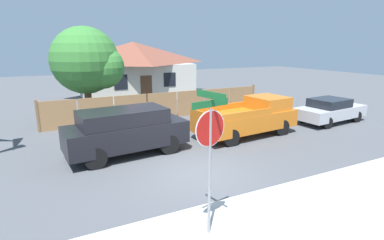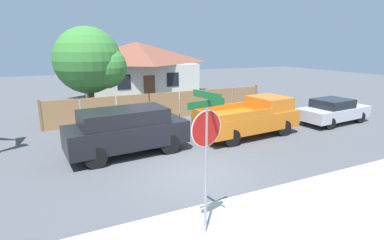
{
  "view_description": "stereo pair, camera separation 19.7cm",
  "coord_description": "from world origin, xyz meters",
  "px_view_note": "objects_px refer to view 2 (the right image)",
  "views": [
    {
      "loc": [
        -4.34,
        -8.5,
        4.26
      ],
      "look_at": [
        0.39,
        1.01,
        1.6
      ],
      "focal_mm": 28.0,
      "sensor_mm": 36.0,
      "label": 1
    },
    {
      "loc": [
        -4.16,
        -8.59,
        4.26
      ],
      "look_at": [
        0.39,
        1.01,
        1.6
      ],
      "focal_mm": 28.0,
      "sensor_mm": 36.0,
      "label": 2
    }
  ],
  "objects_px": {
    "oak_tree": "(92,62)",
    "stop_sign": "(206,140)",
    "house": "(138,68)",
    "red_suv": "(127,130)",
    "orange_pickup": "(251,118)",
    "parked_sedan": "(333,111)"
  },
  "relations": [
    {
      "from": "orange_pickup",
      "to": "parked_sedan",
      "type": "height_order",
      "value": "orange_pickup"
    },
    {
      "from": "oak_tree",
      "to": "orange_pickup",
      "type": "height_order",
      "value": "oak_tree"
    },
    {
      "from": "parked_sedan",
      "to": "red_suv",
      "type": "bearing_deg",
      "value": 174.92
    },
    {
      "from": "house",
      "to": "stop_sign",
      "type": "relative_size",
      "value": 2.81
    },
    {
      "from": "red_suv",
      "to": "parked_sedan",
      "type": "distance_m",
      "value": 11.61
    },
    {
      "from": "oak_tree",
      "to": "stop_sign",
      "type": "distance_m",
      "value": 12.61
    },
    {
      "from": "stop_sign",
      "to": "parked_sedan",
      "type": "bearing_deg",
      "value": 16.27
    },
    {
      "from": "red_suv",
      "to": "stop_sign",
      "type": "height_order",
      "value": "stop_sign"
    },
    {
      "from": "house",
      "to": "red_suv",
      "type": "distance_m",
      "value": 14.76
    },
    {
      "from": "stop_sign",
      "to": "house",
      "type": "bearing_deg",
      "value": 67.08
    },
    {
      "from": "orange_pickup",
      "to": "red_suv",
      "type": "bearing_deg",
      "value": 175.13
    },
    {
      "from": "house",
      "to": "parked_sedan",
      "type": "height_order",
      "value": "house"
    },
    {
      "from": "oak_tree",
      "to": "red_suv",
      "type": "bearing_deg",
      "value": -87.36
    },
    {
      "from": "house",
      "to": "parked_sedan",
      "type": "bearing_deg",
      "value": -62.71
    },
    {
      "from": "oak_tree",
      "to": "orange_pickup",
      "type": "xyz_separation_m",
      "value": [
        6.29,
        -6.57,
        -2.45
      ]
    },
    {
      "from": "house",
      "to": "oak_tree",
      "type": "bearing_deg",
      "value": -122.05
    },
    {
      "from": "house",
      "to": "parked_sedan",
      "type": "xyz_separation_m",
      "value": [
        7.24,
        -14.04,
        -1.65
      ]
    },
    {
      "from": "house",
      "to": "red_suv",
      "type": "relative_size",
      "value": 1.93
    },
    {
      "from": "house",
      "to": "orange_pickup",
      "type": "height_order",
      "value": "house"
    },
    {
      "from": "parked_sedan",
      "to": "stop_sign",
      "type": "relative_size",
      "value": 1.34
    },
    {
      "from": "oak_tree",
      "to": "stop_sign",
      "type": "xyz_separation_m",
      "value": [
        0.69,
        -12.54,
        -1.06
      ]
    },
    {
      "from": "red_suv",
      "to": "stop_sign",
      "type": "distance_m",
      "value": 6.1
    }
  ]
}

